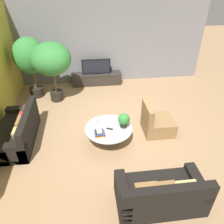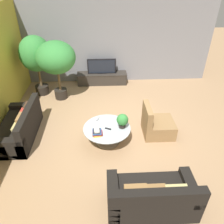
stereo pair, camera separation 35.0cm
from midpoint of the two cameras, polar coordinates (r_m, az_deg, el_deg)
The scene contains 14 objects.
ground_plane at distance 6.14m, azimuth 3.12°, elevation -4.60°, with size 24.00×24.00×0.00m, color #9E7A56.
back_wall_stone at distance 8.39m, azimuth 1.20°, elevation 17.77°, with size 7.40×0.12×3.00m, color slate.
media_console at distance 8.51m, azimuth -1.44°, elevation 8.84°, with size 1.89×0.50×0.43m.
television at distance 8.33m, azimuth -1.49°, elevation 11.80°, with size 1.06×0.13×0.55m.
coffee_table at distance 5.55m, azimuth 0.49°, elevation -5.22°, with size 1.19×1.19×0.44m.
couch_by_wall at distance 6.14m, azimuth -21.44°, elevation -3.82°, with size 0.84×1.77×0.84m.
couch_near_entry at distance 4.37m, azimuth 12.78°, elevation -20.92°, with size 1.62×0.84×0.84m.
armchair_wicker at distance 5.99m, azimuth 13.20°, elevation -3.39°, with size 0.80×0.76×0.86m.
potted_palm_tall at distance 7.68m, azimuth -18.04°, elevation 13.78°, with size 1.03×1.03×2.04m.
potted_palm_corner at distance 7.19m, azimuth -13.04°, elevation 13.36°, with size 1.23×1.23×1.96m.
potted_plant_tabletop at distance 5.39m, azimuth 4.59°, elevation -2.22°, with size 0.29×0.29×0.38m.
book_stack at distance 5.23m, azimuth -2.02°, elevation -5.29°, with size 0.25×0.26×0.16m.
remote_black at distance 5.43m, azimuth 0.82°, elevation -4.42°, with size 0.04×0.16×0.02m, color black.
remote_silver at distance 5.77m, azimuth -1.95°, elevation -1.86°, with size 0.04×0.16×0.02m, color gray.
Camera 2 is at (-0.40, -4.80, 3.79)m, focal length 35.00 mm.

